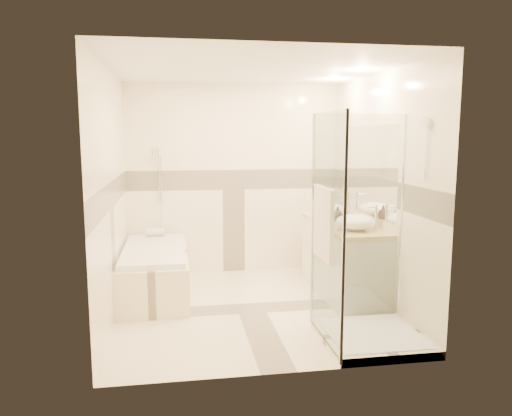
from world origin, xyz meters
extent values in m
cube|color=#F2E3C1|center=(0.00, 0.00, -0.01)|extent=(2.80, 3.00, 0.01)
cube|color=white|center=(0.00, 0.00, 2.50)|extent=(2.80, 3.00, 0.01)
cube|color=#F8E8C6|center=(0.00, 1.50, 1.25)|extent=(2.80, 0.01, 2.50)
cube|color=#F8E8C6|center=(0.00, -1.50, 1.25)|extent=(2.80, 0.01, 2.50)
cube|color=#F8E8C6|center=(-1.40, 0.00, 1.25)|extent=(0.01, 3.00, 2.50)
cube|color=#F8E8C6|center=(1.40, 0.00, 1.25)|extent=(0.01, 3.00, 2.50)
cube|color=white|center=(1.39, 0.30, 1.45)|extent=(0.01, 1.60, 1.00)
cylinder|color=silver|center=(-0.97, 1.47, 1.35)|extent=(0.02, 0.02, 0.70)
cube|color=#F8E8C6|center=(-1.02, 0.65, 0.25)|extent=(0.75, 1.70, 0.50)
cube|color=white|center=(-1.02, 0.65, 0.53)|extent=(0.69, 1.60, 0.06)
ellipsoid|color=white|center=(-1.02, 0.65, 0.48)|extent=(0.56, 1.40, 0.16)
cube|color=white|center=(1.12, 0.30, 0.40)|extent=(0.55, 1.60, 0.80)
cylinder|color=silver|center=(0.83, -0.10, 0.55)|extent=(0.01, 0.24, 0.01)
cylinder|color=silver|center=(0.83, 0.70, 0.55)|extent=(0.01, 0.24, 0.01)
cube|color=#EBC37C|center=(1.12, 0.30, 0.83)|extent=(0.57, 1.62, 0.05)
cube|color=#F8E8C6|center=(0.95, -1.05, 0.04)|extent=(0.90, 0.90, 0.08)
cube|color=white|center=(0.95, -1.05, 0.09)|extent=(0.80, 0.80, 0.01)
cube|color=white|center=(0.51, -1.05, 1.04)|extent=(0.01, 0.90, 2.00)
cube|color=white|center=(0.95, -0.61, 1.04)|extent=(0.90, 0.01, 2.00)
cylinder|color=silver|center=(0.50, -1.50, 1.04)|extent=(0.03, 0.03, 2.00)
cylinder|color=silver|center=(0.50, -0.60, 1.04)|extent=(0.03, 0.03, 2.00)
cylinder|color=silver|center=(1.40, -0.60, 1.04)|extent=(0.03, 0.03, 2.00)
cylinder|color=silver|center=(1.36, -1.05, 1.95)|extent=(0.03, 0.10, 0.10)
cylinder|color=silver|center=(0.47, -1.05, 1.40)|extent=(0.02, 0.60, 0.02)
cube|color=white|center=(0.47, -1.05, 1.10)|extent=(0.04, 0.48, 0.62)
ellipsoid|color=white|center=(1.10, 0.75, 0.93)|extent=(0.41, 0.41, 0.16)
ellipsoid|color=white|center=(1.10, -0.13, 0.93)|extent=(0.42, 0.42, 0.17)
cylinder|color=silver|center=(1.33, 0.75, 0.99)|extent=(0.03, 0.03, 0.29)
cylinder|color=silver|center=(1.28, 0.75, 1.12)|extent=(0.10, 0.02, 0.02)
cylinder|color=silver|center=(1.33, -0.13, 0.98)|extent=(0.03, 0.03, 0.26)
cylinder|color=silver|center=(1.28, -0.13, 1.09)|extent=(0.09, 0.02, 0.02)
imported|color=black|center=(1.10, 0.14, 0.93)|extent=(0.08, 0.08, 0.15)
imported|color=black|center=(1.10, 0.46, 0.93)|extent=(0.15, 0.15, 0.16)
cube|color=white|center=(1.10, 0.98, 0.89)|extent=(0.21, 0.29, 0.08)
cylinder|color=white|center=(-1.03, 1.31, 0.61)|extent=(0.23, 0.11, 0.11)
camera|label=1|loc=(-0.77, -5.08, 1.85)|focal=35.00mm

